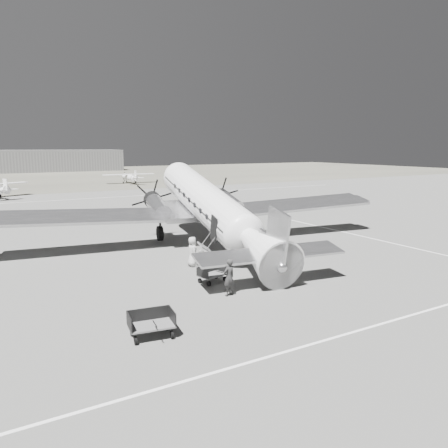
{
  "coord_description": "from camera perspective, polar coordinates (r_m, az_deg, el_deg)",
  "views": [
    {
      "loc": [
        -16.87,
        -26.19,
        7.68
      ],
      "look_at": [
        -1.51,
        0.44,
        2.2
      ],
      "focal_mm": 35.0,
      "sensor_mm": 36.0,
      "label": 1
    }
  ],
  "objects": [
    {
      "name": "ground",
      "position": [
        32.08,
        2.73,
        -3.75
      ],
      "size": [
        260.0,
        260.0,
        0.0
      ],
      "primitive_type": "plane",
      "color": "slate",
      "rests_on": "ground"
    },
    {
      "name": "taxi_line_near",
      "position": [
        22.18,
        23.04,
        -10.98
      ],
      "size": [
        60.0,
        0.15,
        0.01
      ],
      "primitive_type": "cube",
      "color": "white",
      "rests_on": "ground"
    },
    {
      "name": "taxi_line_right",
      "position": [
        39.72,
        17.47,
        -1.5
      ],
      "size": [
        0.15,
        80.0,
        0.01
      ],
      "primitive_type": "cube",
      "color": "white",
      "rests_on": "ground"
    },
    {
      "name": "taxi_line_horizon",
      "position": [
        68.73,
        -15.61,
        3.33
      ],
      "size": [
        90.0,
        0.15,
        0.01
      ],
      "primitive_type": "cube",
      "color": "white",
      "rests_on": "ground"
    },
    {
      "name": "grass_infield",
      "position": [
        122.6,
        -22.12,
        5.78
      ],
      "size": [
        260.0,
        90.0,
        0.01
      ],
      "primitive_type": "cube",
      "color": "#656355",
      "rests_on": "ground"
    },
    {
      "name": "hangar_main",
      "position": [
        147.88,
        -21.66,
        7.71
      ],
      "size": [
        42.0,
        14.0,
        6.6
      ],
      "color": "slate",
      "rests_on": "ground"
    },
    {
      "name": "dc3_airliner",
      "position": [
        32.81,
        -1.75,
        2.03
      ],
      "size": [
        34.96,
        26.52,
        6.14
      ],
      "primitive_type": null,
      "rotation": [
        0.0,
        0.0,
        -0.14
      ],
      "color": "silver",
      "rests_on": "ground"
    },
    {
      "name": "light_plane_right",
      "position": [
        94.09,
        -12.22,
        5.89
      ],
      "size": [
        11.12,
        9.11,
        2.27
      ],
      "primitive_type": null,
      "rotation": [
        0.0,
        0.0,
        -0.02
      ],
      "color": "white",
      "rests_on": "ground"
    },
    {
      "name": "baggage_cart_near",
      "position": [
        25.1,
        -1.51,
        -6.58
      ],
      "size": [
        1.92,
        1.57,
        0.95
      ],
      "primitive_type": null,
      "rotation": [
        0.0,
        0.0,
        0.26
      ],
      "color": "#5D5D5D",
      "rests_on": "ground"
    },
    {
      "name": "baggage_cart_far",
      "position": [
        18.41,
        -9.47,
        -12.85
      ],
      "size": [
        2.09,
        1.61,
        1.08
      ],
      "primitive_type": null,
      "rotation": [
        0.0,
        0.0,
        -0.14
      ],
      "color": "#5D5D5D",
      "rests_on": "ground"
    },
    {
      "name": "ground_crew",
      "position": [
        22.79,
        0.66,
        -6.98
      ],
      "size": [
        0.81,
        0.62,
        1.97
      ],
      "primitive_type": "imported",
      "rotation": [
        0.0,
        0.0,
        3.38
      ],
      "color": "#2B2B2B",
      "rests_on": "ground"
    },
    {
      "name": "ramp_agent",
      "position": [
        26.72,
        -2.95,
        -4.92
      ],
      "size": [
        0.79,
        0.89,
        1.51
      ],
      "primitive_type": "imported",
      "rotation": [
        0.0,
        0.0,
        1.21
      ],
      "color": "#B7B7B4",
      "rests_on": "ground"
    },
    {
      "name": "passenger",
      "position": [
        28.33,
        -4.16,
        -3.62
      ],
      "size": [
        0.7,
        1.0,
        1.94
      ],
      "primitive_type": "imported",
      "rotation": [
        0.0,
        0.0,
        1.48
      ],
      "color": "#AFB0AD",
      "rests_on": "ground"
    }
  ]
}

